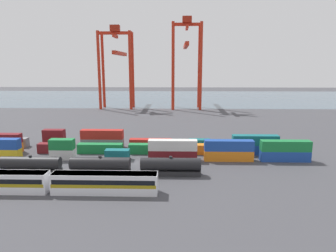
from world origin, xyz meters
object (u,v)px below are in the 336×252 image
at_px(shipping_container_24, 151,143).
at_px(shipping_container_25, 199,144).
at_px(freight_tank_row, 100,166).
at_px(gantry_crane_central, 186,54).
at_px(passenger_train, 50,181).
at_px(shipping_container_20, 55,143).
at_px(gantry_crane_west, 117,59).
at_px(shipping_container_16, 203,149).

xyz_separation_m(shipping_container_24, shipping_container_25, (13.97, 0.00, 0.00)).
xyz_separation_m(freight_tank_row, gantry_crane_central, (21.77, 106.31, 27.06)).
xyz_separation_m(passenger_train, gantry_crane_central, (28.78, 116.07, 26.88)).
relative_size(freight_tank_row, gantry_crane_central, 0.91).
xyz_separation_m(passenger_train, shipping_container_20, (-11.78, 31.69, -0.84)).
relative_size(shipping_container_24, gantry_crane_west, 0.28).
height_order(freight_tank_row, shipping_container_24, freight_tank_row).
relative_size(shipping_container_24, gantry_crane_central, 0.25).
relative_size(shipping_container_16, shipping_container_24, 0.50).
height_order(shipping_container_20, shipping_container_24, same).
xyz_separation_m(passenger_train, shipping_container_24, (16.17, 31.69, -0.84)).
height_order(shipping_container_20, gantry_crane_central, gantry_crane_central).
bearing_deg(gantry_crane_west, shipping_container_20, -91.99).
bearing_deg(freight_tank_row, shipping_container_20, 130.58).
relative_size(shipping_container_16, shipping_container_20, 1.00).
bearing_deg(passenger_train, shipping_container_24, 62.97).
bearing_deg(shipping_container_20, shipping_container_25, 0.00).
distance_m(shipping_container_25, gantry_crane_central, 88.83).
bearing_deg(shipping_container_24, freight_tank_row, -112.68).
distance_m(shipping_container_16, shipping_container_25, 5.67).
distance_m(shipping_container_20, gantry_crane_west, 87.51).
height_order(shipping_container_20, shipping_container_25, same).
relative_size(freight_tank_row, shipping_container_25, 7.21).
bearing_deg(shipping_container_25, gantry_crane_west, 114.95).
relative_size(shipping_container_20, gantry_crane_central, 0.13).
relative_size(passenger_train, gantry_crane_central, 0.84).
bearing_deg(freight_tank_row, shipping_container_24, 67.32).
height_order(passenger_train, freight_tank_row, freight_tank_row).
distance_m(shipping_container_20, gantry_crane_central, 97.64).
distance_m(passenger_train, shipping_container_16, 40.20).
xyz_separation_m(shipping_container_20, gantry_crane_central, (40.56, 84.38, 27.72)).
bearing_deg(shipping_container_16, passenger_train, -139.63).
xyz_separation_m(freight_tank_row, shipping_container_24, (9.16, 21.93, -0.66)).
height_order(gantry_crane_west, gantry_crane_central, gantry_crane_central).
bearing_deg(shipping_container_24, gantry_crane_west, 106.62).
bearing_deg(gantry_crane_central, shipping_container_16, -88.83).
relative_size(shipping_container_16, gantry_crane_central, 0.13).
relative_size(passenger_train, freight_tank_row, 0.92).
height_order(passenger_train, gantry_crane_central, gantry_crane_central).
relative_size(freight_tank_row, gantry_crane_west, 1.00).
bearing_deg(freight_tank_row, gantry_crane_west, 98.53).
distance_m(shipping_container_16, shipping_container_20, 42.77).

